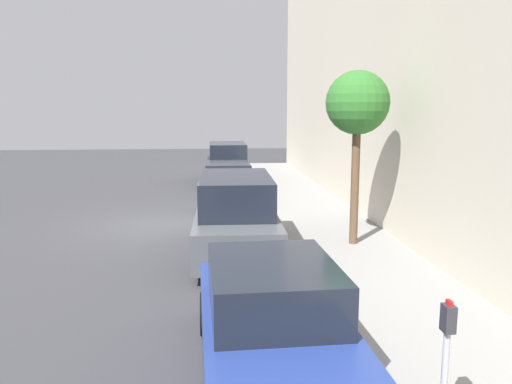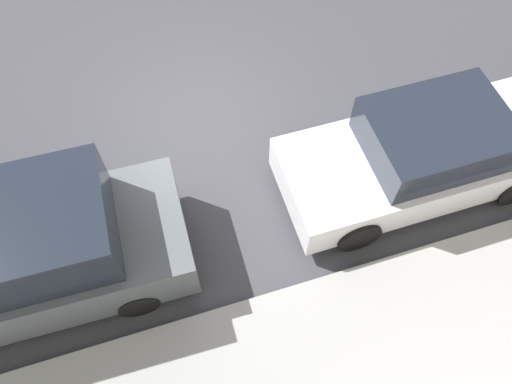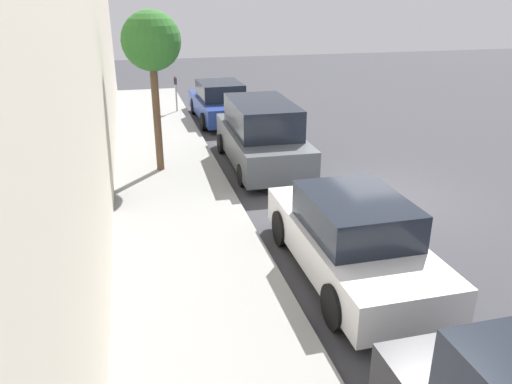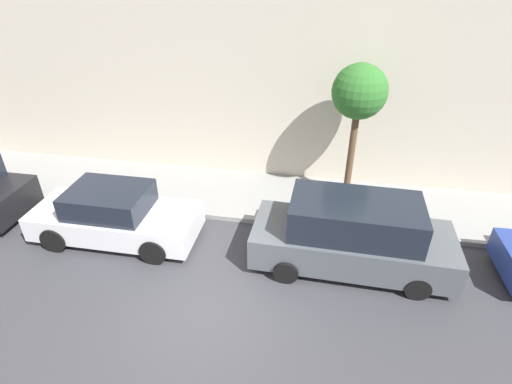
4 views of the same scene
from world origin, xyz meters
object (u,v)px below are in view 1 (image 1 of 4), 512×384
(parked_minivan_second, at_px, (236,216))
(street_tree, at_px, (357,105))
(parked_sedan_nearest, at_px, (273,325))
(parking_meter_near, at_px, (446,353))
(parked_sedan_third, at_px, (227,185))
(parked_minivan_fourth, at_px, (228,164))

(parked_minivan_second, height_order, street_tree, street_tree)
(parked_sedan_nearest, height_order, parked_minivan_second, parked_minivan_second)
(parked_sedan_nearest, relative_size, parking_meter_near, 3.16)
(parked_sedan_third, height_order, parking_meter_near, parking_meter_near)
(parked_minivan_second, bearing_deg, parked_sedan_third, 89.75)
(parked_sedan_nearest, xyz_separation_m, parked_sedan_third, (-0.15, 12.15, -0.00))
(parked_minivan_fourth, distance_m, parking_meter_near, 19.24)
(parked_minivan_fourth, relative_size, street_tree, 1.16)
(parked_sedan_nearest, distance_m, parked_sedan_third, 12.15)
(parked_sedan_third, xyz_separation_m, parked_minivan_fourth, (0.21, 5.54, 0.20))
(parked_sedan_nearest, height_order, parked_sedan_third, same)
(parking_meter_near, distance_m, street_tree, 7.87)
(parked_sedan_third, height_order, parked_minivan_fourth, parked_minivan_fourth)
(parked_minivan_second, relative_size, parked_minivan_fourth, 1.01)
(parked_minivan_fourth, xyz_separation_m, street_tree, (2.71, -11.82, 2.64))
(parked_sedan_nearest, bearing_deg, parking_meter_near, -43.62)
(parked_sedan_third, xyz_separation_m, parking_meter_near, (1.72, -13.64, 0.31))
(parked_sedan_nearest, xyz_separation_m, parked_minivan_second, (-0.17, 5.79, 0.20))
(parking_meter_near, bearing_deg, parked_minivan_second, 103.45)
(parked_sedan_nearest, height_order, parked_minivan_fourth, parked_minivan_fourth)
(parked_sedan_third, bearing_deg, parking_meter_near, -82.83)
(parked_minivan_fourth, distance_m, street_tree, 12.41)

